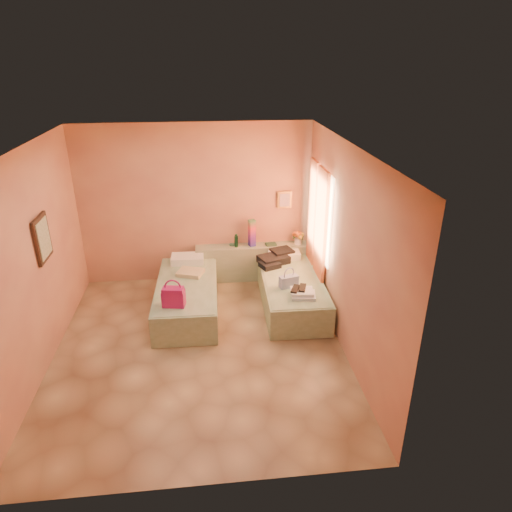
# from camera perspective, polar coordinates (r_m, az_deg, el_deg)

# --- Properties ---
(ground) EXTENTS (4.50, 4.50, 0.00)m
(ground) POSITION_cam_1_polar(r_m,az_deg,el_deg) (6.62, -7.02, -11.37)
(ground) COLOR tan
(ground) RESTS_ON ground
(room_walls) EXTENTS (4.02, 4.51, 2.81)m
(room_walls) POSITION_cam_1_polar(r_m,az_deg,el_deg) (6.30, -5.96, 5.15)
(room_walls) COLOR tan
(room_walls) RESTS_ON ground
(headboard_ledge) EXTENTS (2.05, 0.30, 0.65)m
(headboard_ledge) POSITION_cam_1_polar(r_m,az_deg,el_deg) (8.31, -0.39, -0.75)
(headboard_ledge) COLOR #969E81
(headboard_ledge) RESTS_ON ground
(bed_left) EXTENTS (0.94, 2.02, 0.50)m
(bed_left) POSITION_cam_1_polar(r_m,az_deg,el_deg) (7.38, -8.57, -5.11)
(bed_left) COLOR #A0B995
(bed_left) RESTS_ON ground
(bed_right) EXTENTS (0.94, 2.02, 0.50)m
(bed_right) POSITION_cam_1_polar(r_m,az_deg,el_deg) (7.49, 4.47, -4.45)
(bed_right) COLOR #A0B995
(bed_right) RESTS_ON ground
(water_bottle) EXTENTS (0.08, 0.08, 0.23)m
(water_bottle) POSITION_cam_1_polar(r_m,az_deg,el_deg) (8.08, -2.48, 1.90)
(water_bottle) COLOR #163E27
(water_bottle) RESTS_ON headboard_ledge
(rainbow_box) EXTENTS (0.14, 0.14, 0.49)m
(rainbow_box) POSITION_cam_1_polar(r_m,az_deg,el_deg) (8.09, -0.51, 2.90)
(rainbow_box) COLOR #AD155E
(rainbow_box) RESTS_ON headboard_ledge
(small_dish) EXTENTS (0.11, 0.11, 0.03)m
(small_dish) POSITION_cam_1_polar(r_m,az_deg,el_deg) (8.19, -2.99, 1.42)
(small_dish) COLOR #468162
(small_dish) RESTS_ON headboard_ledge
(green_book) EXTENTS (0.20, 0.16, 0.03)m
(green_book) POSITION_cam_1_polar(r_m,az_deg,el_deg) (8.20, 1.88, 1.48)
(green_book) COLOR #254632
(green_book) RESTS_ON headboard_ledge
(flower_vase) EXTENTS (0.25, 0.25, 0.29)m
(flower_vase) POSITION_cam_1_polar(r_m,az_deg,el_deg) (8.23, 5.30, 2.45)
(flower_vase) COLOR white
(flower_vase) RESTS_ON headboard_ledge
(magenta_handbag) EXTENTS (0.34, 0.23, 0.30)m
(magenta_handbag) POSITION_cam_1_polar(r_m,az_deg,el_deg) (6.61, -10.27, -5.00)
(magenta_handbag) COLOR #AD155E
(magenta_handbag) RESTS_ON bed_left
(khaki_garment) EXTENTS (0.48, 0.43, 0.07)m
(khaki_garment) POSITION_cam_1_polar(r_m,az_deg,el_deg) (7.52, -8.21, -2.07)
(khaki_garment) COLOR #C6B57F
(khaki_garment) RESTS_ON bed_left
(clothes_pile) EXTENTS (0.68, 0.68, 0.16)m
(clothes_pile) POSITION_cam_1_polar(r_m,az_deg,el_deg) (7.85, 2.52, -0.28)
(clothes_pile) COLOR black
(clothes_pile) RESTS_ON bed_right
(blue_handbag) EXTENTS (0.31, 0.20, 0.19)m
(blue_handbag) POSITION_cam_1_polar(r_m,az_deg,el_deg) (7.05, 4.12, -3.19)
(blue_handbag) COLOR #445BA4
(blue_handbag) RESTS_ON bed_right
(towel_stack) EXTENTS (0.39, 0.35, 0.10)m
(towel_stack) POSITION_cam_1_polar(r_m,az_deg,el_deg) (6.82, 5.96, -4.71)
(towel_stack) COLOR white
(towel_stack) RESTS_ON bed_right
(sandal_pair) EXTENTS (0.27, 0.30, 0.03)m
(sandal_pair) POSITION_cam_1_polar(r_m,az_deg,el_deg) (6.82, 5.40, -4.07)
(sandal_pair) COLOR black
(sandal_pair) RESTS_ON towel_stack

